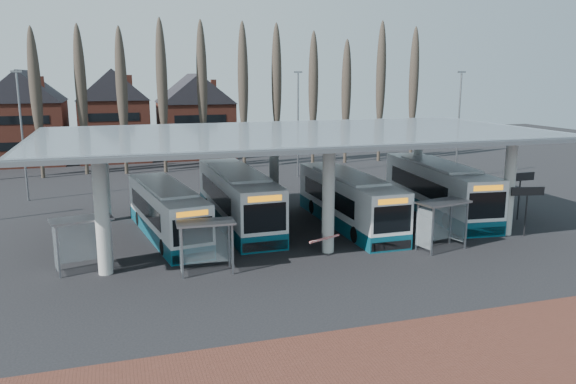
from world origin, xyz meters
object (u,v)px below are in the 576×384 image
object	(u,v)px
bus_1	(237,199)
shelter_2	(440,214)
bus_3	(437,189)
shelter_1	(206,235)
bus_0	(167,212)
shelter_0	(82,232)
bus_2	(348,201)

from	to	relation	value
bus_1	shelter_2	bearing A→B (deg)	-43.22
bus_3	shelter_1	world-z (taller)	bus_3
bus_0	shelter_0	world-z (taller)	bus_0
bus_0	bus_1	bearing A→B (deg)	9.56
bus_0	bus_2	bearing A→B (deg)	-12.36
shelter_1	shelter_2	distance (m)	13.42
bus_0	bus_1	world-z (taller)	bus_1
bus_1	shelter_2	size ratio (longest dim) A/B	3.99
bus_1	shelter_0	world-z (taller)	bus_1
bus_1	bus_2	distance (m)	7.39
bus_2	shelter_1	size ratio (longest dim) A/B	4.20
shelter_2	bus_0	bearing A→B (deg)	140.68
bus_0	shelter_0	distance (m)	6.88
bus_2	bus_3	xyz separation A→B (m)	(7.54, 1.20, 0.10)
shelter_2	shelter_0	bearing A→B (deg)	160.34
bus_0	shelter_0	xyz separation A→B (m)	(-4.70, -4.99, 0.50)
bus_3	shelter_2	size ratio (longest dim) A/B	4.04
bus_3	shelter_1	distance (m)	19.60
bus_1	bus_2	bearing A→B (deg)	-19.99
bus_0	bus_3	size ratio (longest dim) A/B	0.88
bus_3	shelter_0	xyz separation A→B (m)	(-24.04, -5.35, 0.28)
bus_0	bus_3	world-z (taller)	bus_3
bus_0	bus_1	size ratio (longest dim) A/B	0.89
bus_0	shelter_1	distance (m)	7.35
bus_1	shelter_2	distance (m)	13.32
bus_1	bus_2	size ratio (longest dim) A/B	1.07
bus_1	shelter_1	xyz separation A→B (m)	(-3.54, -8.78, 0.22)
bus_0	bus_1	distance (m)	5.06
bus_0	shelter_2	size ratio (longest dim) A/B	3.54
bus_2	shelter_2	world-z (taller)	bus_2
shelter_2	bus_2	bearing A→B (deg)	101.19
bus_1	shelter_0	xyz separation A→B (m)	(-9.51, -6.54, 0.28)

